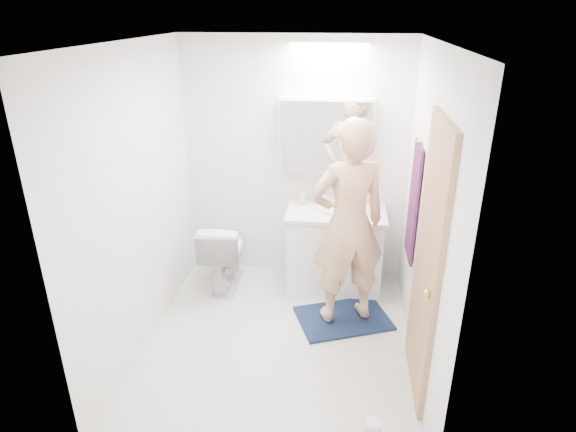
# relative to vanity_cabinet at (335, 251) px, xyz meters

# --- Properties ---
(floor) EXTENTS (2.50, 2.50, 0.00)m
(floor) POSITION_rel_vanity_cabinet_xyz_m (-0.43, -0.96, -0.39)
(floor) COLOR silver
(floor) RESTS_ON ground
(ceiling) EXTENTS (2.50, 2.50, 0.00)m
(ceiling) POSITION_rel_vanity_cabinet_xyz_m (-0.43, -0.96, 2.01)
(ceiling) COLOR white
(ceiling) RESTS_ON floor
(wall_back) EXTENTS (2.50, 0.00, 2.50)m
(wall_back) POSITION_rel_vanity_cabinet_xyz_m (-0.43, 0.29, 0.81)
(wall_back) COLOR white
(wall_back) RESTS_ON floor
(wall_front) EXTENTS (2.50, 0.00, 2.50)m
(wall_front) POSITION_rel_vanity_cabinet_xyz_m (-0.43, -2.21, 0.81)
(wall_front) COLOR white
(wall_front) RESTS_ON floor
(wall_left) EXTENTS (0.00, 2.50, 2.50)m
(wall_left) POSITION_rel_vanity_cabinet_xyz_m (-1.53, -0.96, 0.81)
(wall_left) COLOR white
(wall_left) RESTS_ON floor
(wall_right) EXTENTS (0.00, 2.50, 2.50)m
(wall_right) POSITION_rel_vanity_cabinet_xyz_m (0.67, -0.96, 0.81)
(wall_right) COLOR white
(wall_right) RESTS_ON floor
(vanity_cabinet) EXTENTS (0.90, 0.55, 0.78)m
(vanity_cabinet) POSITION_rel_vanity_cabinet_xyz_m (0.00, 0.00, 0.00)
(vanity_cabinet) COLOR white
(vanity_cabinet) RESTS_ON floor
(countertop) EXTENTS (0.95, 0.58, 0.04)m
(countertop) POSITION_rel_vanity_cabinet_xyz_m (0.00, -0.00, 0.41)
(countertop) COLOR silver
(countertop) RESTS_ON vanity_cabinet
(sink_basin) EXTENTS (0.36, 0.36, 0.03)m
(sink_basin) POSITION_rel_vanity_cabinet_xyz_m (0.00, 0.03, 0.45)
(sink_basin) COLOR silver
(sink_basin) RESTS_ON countertop
(faucet) EXTENTS (0.02, 0.02, 0.16)m
(faucet) POSITION_rel_vanity_cabinet_xyz_m (0.00, 0.22, 0.51)
(faucet) COLOR #BABABF
(faucet) RESTS_ON countertop
(medicine_cabinet) EXTENTS (0.88, 0.14, 0.70)m
(medicine_cabinet) POSITION_rel_vanity_cabinet_xyz_m (-0.13, 0.21, 1.11)
(medicine_cabinet) COLOR white
(medicine_cabinet) RESTS_ON wall_back
(mirror_panel) EXTENTS (0.84, 0.01, 0.66)m
(mirror_panel) POSITION_rel_vanity_cabinet_xyz_m (-0.13, 0.13, 1.11)
(mirror_panel) COLOR silver
(mirror_panel) RESTS_ON medicine_cabinet
(toilet) EXTENTS (0.42, 0.71, 0.72)m
(toilet) POSITION_rel_vanity_cabinet_xyz_m (-1.10, -0.11, -0.03)
(toilet) COLOR white
(toilet) RESTS_ON floor
(bath_rug) EXTENTS (0.94, 0.80, 0.02)m
(bath_rug) POSITION_rel_vanity_cabinet_xyz_m (0.11, -0.59, -0.38)
(bath_rug) COLOR #12203A
(bath_rug) RESTS_ON floor
(person) EXTENTS (0.77, 0.64, 1.80)m
(person) POSITION_rel_vanity_cabinet_xyz_m (0.11, -0.59, 0.56)
(person) COLOR tan
(person) RESTS_ON bath_rug
(door) EXTENTS (0.04, 0.80, 2.00)m
(door) POSITION_rel_vanity_cabinet_xyz_m (0.65, -1.31, 0.61)
(door) COLOR tan
(door) RESTS_ON wall_right
(door_knob) EXTENTS (0.06, 0.06, 0.06)m
(door_knob) POSITION_rel_vanity_cabinet_xyz_m (0.61, -1.61, 0.56)
(door_knob) COLOR gold
(door_knob) RESTS_ON door
(towel) EXTENTS (0.02, 0.42, 1.00)m
(towel) POSITION_rel_vanity_cabinet_xyz_m (0.65, -0.41, 0.71)
(towel) COLOR #121538
(towel) RESTS_ON wall_right
(towel_hook) EXTENTS (0.07, 0.02, 0.02)m
(towel_hook) POSITION_rel_vanity_cabinet_xyz_m (0.63, -0.41, 1.23)
(towel_hook) COLOR silver
(towel_hook) RESTS_ON wall_right
(soap_bottle_a) EXTENTS (0.10, 0.10, 0.20)m
(soap_bottle_a) POSITION_rel_vanity_cabinet_xyz_m (-0.34, 0.15, 0.53)
(soap_bottle_a) COLOR #C1C17D
(soap_bottle_a) RESTS_ON countertop
(soap_bottle_b) EXTENTS (0.09, 0.09, 0.15)m
(soap_bottle_b) POSITION_rel_vanity_cabinet_xyz_m (-0.19, 0.18, 0.51)
(soap_bottle_b) COLOR #528BB1
(soap_bottle_b) RESTS_ON countertop
(toothbrush_cup) EXTENTS (0.14, 0.14, 0.10)m
(toothbrush_cup) POSITION_rel_vanity_cabinet_xyz_m (0.20, 0.16, 0.48)
(toothbrush_cup) COLOR #424CC7
(toothbrush_cup) RESTS_ON countertop
(toilet_paper_roll) EXTENTS (0.11, 0.11, 0.10)m
(toilet_paper_roll) POSITION_rel_vanity_cabinet_xyz_m (0.32, -1.87, -0.34)
(toilet_paper_roll) COLOR white
(toilet_paper_roll) RESTS_ON floor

